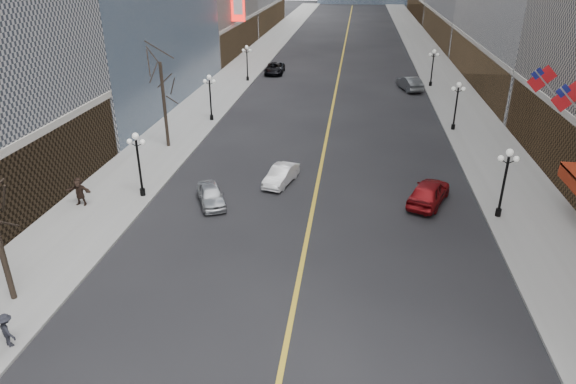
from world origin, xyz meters
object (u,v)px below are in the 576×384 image
(streetlamp_east_3, at_px, (433,64))
(car_nb_mid, at_px, (281,175))
(streetlamp_west_3, at_px, (247,59))
(streetlamp_west_1, at_px, (138,158))
(streetlamp_east_1, at_px, (505,176))
(car_sb_far, at_px, (410,83))
(streetlamp_west_2, at_px, (210,93))
(car_nb_near, at_px, (211,195))
(streetlamp_east_2, at_px, (457,101))
(car_sb_mid, at_px, (429,192))
(car_nb_far, at_px, (275,68))

(streetlamp_east_3, height_order, car_nb_mid, streetlamp_east_3)
(streetlamp_west_3, bearing_deg, streetlamp_west_1, -90.00)
(streetlamp_east_1, distance_m, car_sb_far, 34.08)
(car_nb_mid, bearing_deg, streetlamp_west_2, 136.86)
(car_nb_near, height_order, car_nb_mid, car_nb_near)
(streetlamp_east_2, distance_m, streetlamp_west_3, 29.68)
(car_sb_mid, bearing_deg, streetlamp_east_3, -75.19)
(car_sb_far, bearing_deg, streetlamp_east_2, 83.78)
(car_sb_far, bearing_deg, car_sb_mid, 71.35)
(streetlamp_west_3, height_order, car_nb_far, streetlamp_west_3)
(streetlamp_east_3, distance_m, streetlamp_west_1, 43.05)
(car_nb_far, relative_size, car_sb_mid, 1.10)
(streetlamp_east_3, xyz_separation_m, streetlamp_west_1, (-23.60, -36.00, 0.00))
(streetlamp_east_1, xyz_separation_m, car_sb_mid, (-4.17, 1.60, -2.07))
(streetlamp_west_2, relative_size, car_sb_mid, 0.92)
(streetlamp_west_2, bearing_deg, streetlamp_east_2, 0.00)
(streetlamp_east_1, xyz_separation_m, streetlamp_east_3, (0.00, 36.00, 0.00))
(car_nb_far, bearing_deg, streetlamp_west_1, -95.75)
(car_nb_mid, height_order, car_nb_far, car_nb_far)
(streetlamp_west_3, distance_m, car_sb_mid, 39.56)
(streetlamp_west_1, bearing_deg, streetlamp_east_2, 37.33)
(streetlamp_east_2, relative_size, car_sb_far, 0.88)
(streetlamp_east_1, relative_size, car_sb_mid, 0.92)
(streetlamp_west_1, distance_m, streetlamp_west_3, 36.00)
(streetlamp_east_3, distance_m, car_nb_far, 21.57)
(streetlamp_west_1, height_order, car_sb_far, streetlamp_west_1)
(streetlamp_east_3, bearing_deg, car_nb_mid, -114.04)
(car_sb_mid, distance_m, car_sb_far, 32.33)
(car_nb_near, bearing_deg, streetlamp_west_3, 73.40)
(car_nb_far, relative_size, car_sb_far, 1.05)
(streetlamp_east_1, relative_size, streetlamp_east_3, 1.00)
(streetlamp_east_3, relative_size, streetlamp_west_2, 1.00)
(streetlamp_west_2, distance_m, car_sb_far, 26.26)
(car_nb_near, relative_size, car_nb_mid, 0.99)
(streetlamp_east_1, bearing_deg, streetlamp_east_2, 90.00)
(streetlamp_east_1, relative_size, streetlamp_west_1, 1.00)
(streetlamp_west_2, relative_size, car_nb_near, 1.14)
(streetlamp_east_1, xyz_separation_m, streetlamp_west_2, (-23.60, 18.00, 0.00))
(car_nb_far, bearing_deg, car_nb_mid, -82.32)
(streetlamp_east_1, xyz_separation_m, streetlamp_west_3, (-23.60, 36.00, 0.00))
(car_nb_far, bearing_deg, streetlamp_east_3, -16.11)
(car_nb_mid, bearing_deg, streetlamp_east_1, 0.60)
(streetlamp_east_1, height_order, streetlamp_west_2, same)
(streetlamp_east_3, relative_size, car_nb_mid, 1.12)
(car_nb_far, xyz_separation_m, car_sb_far, (18.00, -7.38, 0.09))
(car_sb_mid, bearing_deg, car_nb_mid, 10.84)
(streetlamp_east_2, distance_m, car_nb_far, 31.29)
(streetlamp_west_1, bearing_deg, streetlamp_east_3, 56.75)
(car_nb_mid, distance_m, car_sb_mid, 10.48)
(streetlamp_west_2, distance_m, car_nb_near, 19.21)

